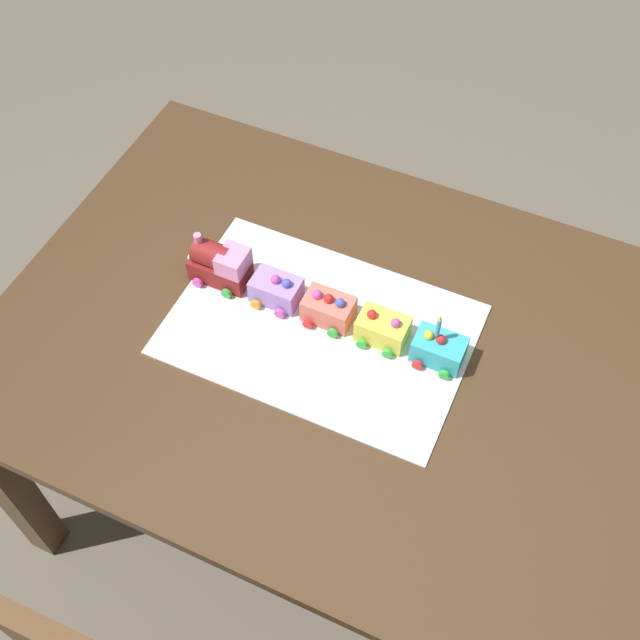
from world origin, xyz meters
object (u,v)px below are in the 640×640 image
(cake_car_tanker_lavender, at_px, (276,290))
(cake_car_flatbed_coral, at_px, (328,309))
(cake_car_hopper_turquoise, at_px, (439,349))
(birthday_candle, at_px, (439,326))
(dining_table, at_px, (342,370))
(cake_car_gondola_lemon, at_px, (383,329))
(cake_locomotive, at_px, (220,264))

(cake_car_tanker_lavender, relative_size, cake_car_flatbed_coral, 1.00)
(cake_car_flatbed_coral, xyz_separation_m, cake_car_hopper_turquoise, (0.24, 0.00, -0.00))
(cake_car_flatbed_coral, distance_m, birthday_candle, 0.24)
(dining_table, distance_m, cake_car_gondola_lemon, 0.16)
(cake_locomotive, relative_size, cake_car_hopper_turquoise, 1.40)
(dining_table, height_order, cake_car_tanker_lavender, cake_car_tanker_lavender)
(dining_table, bearing_deg, cake_locomotive, 172.24)
(cake_car_flatbed_coral, bearing_deg, cake_car_hopper_turquoise, 0.00)
(cake_locomotive, xyz_separation_m, cake_car_gondola_lemon, (0.36, 0.00, -0.02))
(cake_locomotive, relative_size, cake_car_flatbed_coral, 1.40)
(cake_car_tanker_lavender, height_order, cake_car_hopper_turquoise, same)
(cake_locomotive, height_order, cake_car_flatbed_coral, cake_locomotive)
(cake_car_flatbed_coral, height_order, cake_car_hopper_turquoise, same)
(dining_table, distance_m, cake_car_flatbed_coral, 0.15)
(dining_table, xyz_separation_m, cake_car_gondola_lemon, (0.07, 0.04, 0.14))
(cake_car_tanker_lavender, bearing_deg, dining_table, -13.56)
(cake_car_hopper_turquoise, bearing_deg, birthday_candle, -180.00)
(dining_table, bearing_deg, cake_car_hopper_turquoise, 12.35)
(cake_car_tanker_lavender, distance_m, cake_car_hopper_turquoise, 0.35)
(dining_table, relative_size, cake_locomotive, 10.00)
(cake_car_gondola_lemon, relative_size, birthday_candle, 1.65)
(cake_car_tanker_lavender, height_order, cake_car_gondola_lemon, same)
(cake_car_flatbed_coral, xyz_separation_m, birthday_candle, (0.23, -0.00, 0.07))
(cake_locomotive, bearing_deg, birthday_candle, -0.00)
(dining_table, bearing_deg, birthday_candle, 12.99)
(cake_locomotive, xyz_separation_m, cake_car_flatbed_coral, (0.25, 0.00, -0.02))
(cake_car_flatbed_coral, relative_size, cake_car_gondola_lemon, 1.00)
(cake_locomotive, distance_m, cake_car_gondola_lemon, 0.37)
(birthday_candle, bearing_deg, cake_car_flatbed_coral, 180.00)
(dining_table, height_order, cake_locomotive, cake_locomotive)
(cake_car_hopper_turquoise, bearing_deg, dining_table, -167.65)
(dining_table, height_order, birthday_candle, birthday_candle)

